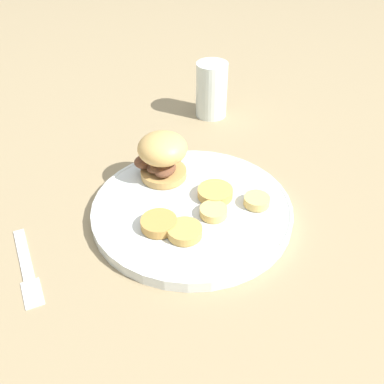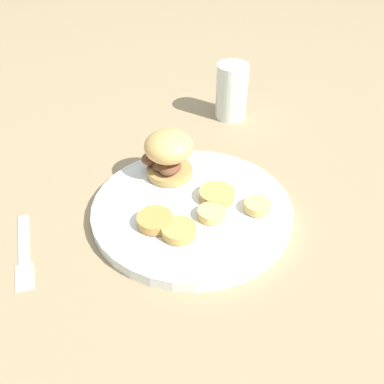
{
  "view_description": "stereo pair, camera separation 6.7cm",
  "coord_description": "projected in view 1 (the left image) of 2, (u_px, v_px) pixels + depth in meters",
  "views": [
    {
      "loc": [
        0.31,
        -0.43,
        0.46
      ],
      "look_at": [
        0.0,
        0.0,
        0.04
      ],
      "focal_mm": 42.0,
      "sensor_mm": 36.0,
      "label": 1
    },
    {
      "loc": [
        0.36,
        -0.39,
        0.46
      ],
      "look_at": [
        0.0,
        0.0,
        0.04
      ],
      "focal_mm": 42.0,
      "sensor_mm": 36.0,
      "label": 2
    }
  ],
  "objects": [
    {
      "name": "potato_round_4",
      "position": [
        159.0,
        223.0,
        0.65
      ],
      "size": [
        0.05,
        0.05,
        0.01
      ],
      "primitive_type": "cylinder",
      "color": "#BC8942",
      "rests_on": "dinner_plate"
    },
    {
      "name": "potato_round_0",
      "position": [
        185.0,
        231.0,
        0.63
      ],
      "size": [
        0.05,
        0.05,
        0.01
      ],
      "primitive_type": "cylinder",
      "color": "tan",
      "rests_on": "dinner_plate"
    },
    {
      "name": "drinking_glass",
      "position": [
        212.0,
        90.0,
        0.92
      ],
      "size": [
        0.06,
        0.06,
        0.11
      ],
      "color": "silver",
      "rests_on": "ground_plane"
    },
    {
      "name": "potato_round_2",
      "position": [
        257.0,
        201.0,
        0.69
      ],
      "size": [
        0.04,
        0.04,
        0.01
      ],
      "primitive_type": "cylinder",
      "color": "#DBB766",
      "rests_on": "dinner_plate"
    },
    {
      "name": "potato_round_3",
      "position": [
        215.0,
        193.0,
        0.7
      ],
      "size": [
        0.06,
        0.06,
        0.01
      ],
      "primitive_type": "cylinder",
      "color": "tan",
      "rests_on": "dinner_plate"
    },
    {
      "name": "sandwich",
      "position": [
        161.0,
        156.0,
        0.72
      ],
      "size": [
        0.09,
        0.08,
        0.08
      ],
      "color": "tan",
      "rests_on": "dinner_plate"
    },
    {
      "name": "potato_round_1",
      "position": [
        215.0,
        211.0,
        0.67
      ],
      "size": [
        0.04,
        0.04,
        0.01
      ],
      "primitive_type": "cylinder",
      "color": "#DBB766",
      "rests_on": "dinner_plate"
    },
    {
      "name": "ground_plane",
      "position": [
        192.0,
        214.0,
        0.7
      ],
      "size": [
        4.0,
        4.0,
        0.0
      ],
      "primitive_type": "plane",
      "color": "#937F5B"
    },
    {
      "name": "dinner_plate",
      "position": [
        192.0,
        209.0,
        0.69
      ],
      "size": [
        0.31,
        0.31,
        0.02
      ],
      "color": "silver",
      "rests_on": "ground_plane"
    },
    {
      "name": "fork",
      "position": [
        26.0,
        267.0,
        0.61
      ],
      "size": [
        0.14,
        0.09,
        0.0
      ],
      "color": "silver",
      "rests_on": "ground_plane"
    }
  ]
}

